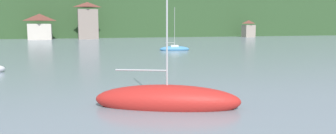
{
  "coord_description": "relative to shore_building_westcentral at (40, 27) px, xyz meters",
  "views": [
    {
      "loc": [
        -5.83,
        33.33,
        3.87
      ],
      "look_at": [
        0.0,
        52.2,
        1.34
      ],
      "focal_mm": 35.2,
      "sensor_mm": 36.0,
      "label": 1
    }
  ],
  "objects": [
    {
      "name": "sailboat_far_7",
      "position": [
        22.26,
        -46.48,
        -3.09
      ],
      "size": [
        4.73,
        2.27,
        6.73
      ],
      "rotation": [
        0.0,
        0.0,
        6.07
      ],
      "color": "teal",
      "rests_on": "ground_plane"
    },
    {
      "name": "wooded_hillside",
      "position": [
        16.76,
        32.57,
        3.49
      ],
      "size": [
        352.0,
        47.48,
        36.35
      ],
      "color": "#2D4C28",
      "rests_on": "ground_plane"
    },
    {
      "name": "shore_building_eastcentral",
      "position": [
        61.97,
        -1.15,
        -0.75
      ],
      "size": [
        3.51,
        3.18,
        5.33
      ],
      "color": "gray",
      "rests_on": "ground_plane"
    },
    {
      "name": "sailboat_mid_4",
      "position": [
        11.0,
        -79.43,
        -2.98
      ],
      "size": [
        7.09,
        4.45,
        9.6
      ],
      "rotation": [
        0.0,
        0.0,
        5.88
      ],
      "color": "red",
      "rests_on": "ground_plane"
    },
    {
      "name": "shore_building_central",
      "position": [
        12.39,
        -0.69,
        1.55
      ],
      "size": [
        5.54,
        4.14,
        10.04
      ],
      "color": "gray",
      "rests_on": "ground_plane"
    },
    {
      "name": "shore_building_westcentral",
      "position": [
        0.0,
        0.0,
        0.0
      ],
      "size": [
        6.09,
        5.59,
        6.81
      ],
      "color": "beige",
      "rests_on": "ground_plane"
    }
  ]
}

